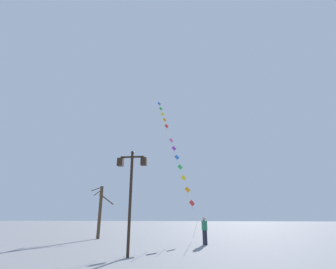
{
  "coord_description": "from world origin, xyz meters",
  "views": [
    {
      "loc": [
        1.02,
        -2.95,
        1.74
      ],
      "look_at": [
        -1.54,
        17.14,
        8.5
      ],
      "focal_mm": 26.32,
      "sensor_mm": 36.0,
      "label": 1
    }
  ],
  "objects_px": {
    "twin_lantern_lamp_post": "(131,181)",
    "kite_train": "(173,144)",
    "bare_tree": "(100,209)",
    "kite_flyer": "(205,230)"
  },
  "relations": [
    {
      "from": "kite_train",
      "to": "kite_flyer",
      "type": "distance_m",
      "value": 10.99
    },
    {
      "from": "kite_flyer",
      "to": "bare_tree",
      "type": "xyz_separation_m",
      "value": [
        -8.66,
        3.45,
        1.42
      ]
    },
    {
      "from": "kite_train",
      "to": "bare_tree",
      "type": "height_order",
      "value": "kite_train"
    },
    {
      "from": "twin_lantern_lamp_post",
      "to": "kite_flyer",
      "type": "height_order",
      "value": "twin_lantern_lamp_post"
    },
    {
      "from": "kite_train",
      "to": "bare_tree",
      "type": "distance_m",
      "value": 9.46
    },
    {
      "from": "twin_lantern_lamp_post",
      "to": "kite_train",
      "type": "relative_size",
      "value": 0.3
    },
    {
      "from": "twin_lantern_lamp_post",
      "to": "bare_tree",
      "type": "height_order",
      "value": "twin_lantern_lamp_post"
    },
    {
      "from": "kite_train",
      "to": "bare_tree",
      "type": "relative_size",
      "value": 3.86
    },
    {
      "from": "kite_flyer",
      "to": "bare_tree",
      "type": "relative_size",
      "value": 0.4
    },
    {
      "from": "twin_lantern_lamp_post",
      "to": "kite_flyer",
      "type": "distance_m",
      "value": 7.12
    }
  ]
}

